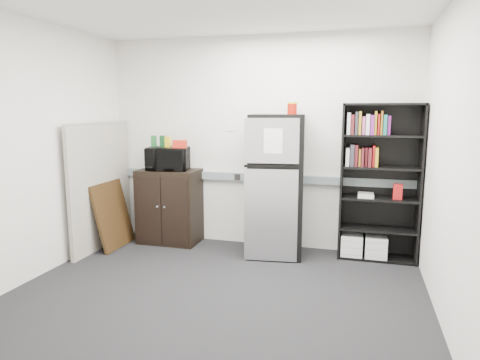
% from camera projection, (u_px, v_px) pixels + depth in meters
% --- Properties ---
extents(floor, '(4.00, 4.00, 0.00)m').
position_uv_depth(floor, '(213.00, 297.00, 4.09)').
color(floor, black).
rests_on(floor, ground).
extents(wall_back, '(4.00, 0.02, 2.70)m').
position_uv_depth(wall_back, '(257.00, 143.00, 5.53)').
color(wall_back, white).
rests_on(wall_back, floor).
extents(wall_right, '(0.02, 3.50, 2.70)m').
position_uv_depth(wall_right, '(454.00, 165.00, 3.34)').
color(wall_right, white).
rests_on(wall_right, floor).
extents(wall_left, '(0.02, 3.50, 2.70)m').
position_uv_depth(wall_left, '(29.00, 152.00, 4.41)').
color(wall_left, white).
rests_on(wall_left, floor).
extents(ceiling, '(4.00, 3.50, 0.02)m').
position_uv_depth(ceiling, '(210.00, 0.00, 3.65)').
color(ceiling, white).
rests_on(ceiling, wall_back).
extents(electrical_raceway, '(3.92, 0.05, 0.10)m').
position_uv_depth(electrical_raceway, '(256.00, 178.00, 5.58)').
color(electrical_raceway, gray).
rests_on(electrical_raceway, wall_back).
extents(wall_note, '(0.14, 0.00, 0.10)m').
position_uv_depth(wall_note, '(231.00, 127.00, 5.59)').
color(wall_note, white).
rests_on(wall_note, wall_back).
extents(bookshelf, '(0.90, 0.34, 1.85)m').
position_uv_depth(bookshelf, '(378.00, 179.00, 5.02)').
color(bookshelf, black).
rests_on(bookshelf, floor).
extents(cubicle_partition, '(0.06, 1.30, 1.62)m').
position_uv_depth(cubicle_partition, '(101.00, 185.00, 5.50)').
color(cubicle_partition, gray).
rests_on(cubicle_partition, floor).
extents(cabinet, '(0.79, 0.52, 0.99)m').
position_uv_depth(cabinet, '(170.00, 206.00, 5.74)').
color(cabinet, black).
rests_on(cabinet, floor).
extents(microwave, '(0.61, 0.48, 0.30)m').
position_uv_depth(microwave, '(168.00, 159.00, 5.62)').
color(microwave, black).
rests_on(microwave, cabinet).
extents(snack_box_a, '(0.08, 0.07, 0.15)m').
position_uv_depth(snack_box_a, '(154.00, 141.00, 5.68)').
color(snack_box_a, '#185424').
rests_on(snack_box_a, microwave).
extents(snack_box_b, '(0.08, 0.07, 0.15)m').
position_uv_depth(snack_box_b, '(163.00, 141.00, 5.64)').
color(snack_box_b, '#0B3417').
rests_on(snack_box_b, microwave).
extents(snack_box_c, '(0.08, 0.06, 0.14)m').
position_uv_depth(snack_box_c, '(168.00, 142.00, 5.62)').
color(snack_box_c, yellow).
rests_on(snack_box_c, microwave).
extents(snack_bag, '(0.20, 0.14, 0.10)m').
position_uv_depth(snack_bag, '(180.00, 144.00, 5.53)').
color(snack_bag, red).
rests_on(snack_bag, microwave).
extents(refrigerator, '(0.72, 0.75, 1.72)m').
position_uv_depth(refrigerator, '(276.00, 186.00, 5.21)').
color(refrigerator, black).
rests_on(refrigerator, floor).
extents(coffee_can, '(0.12, 0.12, 0.16)m').
position_uv_depth(coffee_can, '(292.00, 107.00, 5.14)').
color(coffee_can, '#9F1407').
rests_on(coffee_can, refrigerator).
extents(framed_poster, '(0.24, 0.67, 0.85)m').
position_uv_depth(framed_poster, '(113.00, 214.00, 5.55)').
color(framed_poster, '#301D0D').
rests_on(framed_poster, floor).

